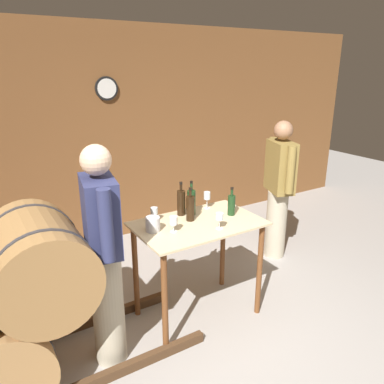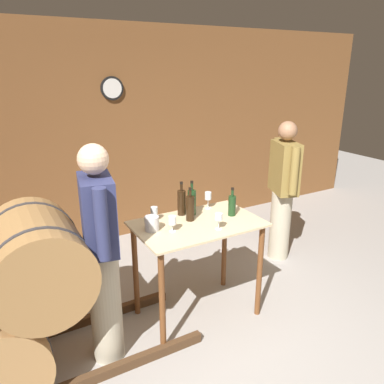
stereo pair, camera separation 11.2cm
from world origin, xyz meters
name	(u,v)px [view 1 (the left image)]	position (x,y,z in m)	size (l,w,h in m)	color
ground_plane	(257,378)	(0.00, 0.00, 0.00)	(14.00, 14.00, 0.00)	#9E9993
back_wall	(109,137)	(0.00, 2.88, 1.35)	(8.40, 0.08, 2.70)	brown
tasting_table	(198,242)	(0.04, 0.88, 0.74)	(1.09, 0.68, 0.92)	beige
wine_bottle_far_left	(181,202)	(0.01, 1.12, 1.04)	(0.07, 0.07, 0.31)	black
wine_bottle_left	(190,208)	(0.01, 0.96, 1.04)	(0.07, 0.07, 0.30)	black
wine_bottle_center	(191,202)	(0.09, 1.08, 1.04)	(0.08, 0.08, 0.32)	#193819
wine_bottle_right	(231,204)	(0.39, 0.88, 1.02)	(0.07, 0.07, 0.26)	#193819
wine_glass_near_left	(154,211)	(-0.27, 1.11, 1.01)	(0.06, 0.06, 0.13)	silver
wine_glass_near_center	(173,221)	(-0.23, 0.83, 1.02)	(0.07, 0.07, 0.13)	silver
wine_glass_near_right	(220,217)	(0.12, 0.69, 1.02)	(0.06, 0.06, 0.14)	silver
wine_glass_far_side	(207,196)	(0.30, 1.13, 1.04)	(0.06, 0.06, 0.16)	silver
ice_bucket	(153,224)	(-0.36, 0.93, 0.98)	(0.12, 0.12, 0.12)	silver
person_host	(104,255)	(-0.84, 0.77, 0.91)	(0.29, 0.58, 1.72)	#B7AD93
person_visitor_with_scarf	(279,188)	(1.45, 1.36, 0.86)	(0.34, 0.56, 1.63)	#B7AD93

